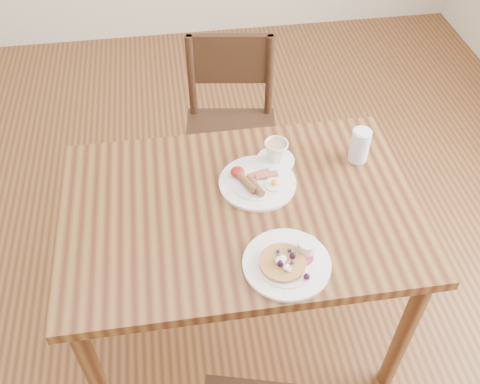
{
  "coord_description": "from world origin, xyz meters",
  "views": [
    {
      "loc": [
        -0.18,
        -1.2,
        2.08
      ],
      "look_at": [
        0.0,
        0.0,
        0.82
      ],
      "focal_mm": 40.0,
      "sensor_mm": 36.0,
      "label": 1
    }
  ],
  "objects_px": {
    "pancake_plate": "(288,261)",
    "breakfast_plate": "(256,182)",
    "water_glass": "(360,145)",
    "dining_table": "(240,225)",
    "chair_far": "(231,125)",
    "teacup_saucer": "(276,153)"
  },
  "relations": [
    {
      "from": "pancake_plate",
      "to": "teacup_saucer",
      "type": "bearing_deg",
      "value": 83.5
    },
    {
      "from": "breakfast_plate",
      "to": "teacup_saucer",
      "type": "height_order",
      "value": "teacup_saucer"
    },
    {
      "from": "breakfast_plate",
      "to": "pancake_plate",
      "type": "bearing_deg",
      "value": -84.09
    },
    {
      "from": "pancake_plate",
      "to": "dining_table",
      "type": "bearing_deg",
      "value": 112.93
    },
    {
      "from": "dining_table",
      "to": "chair_far",
      "type": "height_order",
      "value": "chair_far"
    },
    {
      "from": "pancake_plate",
      "to": "water_glass",
      "type": "bearing_deg",
      "value": 50.61
    },
    {
      "from": "water_glass",
      "to": "dining_table",
      "type": "bearing_deg",
      "value": -159.71
    },
    {
      "from": "water_glass",
      "to": "breakfast_plate",
      "type": "bearing_deg",
      "value": -169.11
    },
    {
      "from": "dining_table",
      "to": "water_glass",
      "type": "distance_m",
      "value": 0.52
    },
    {
      "from": "dining_table",
      "to": "water_glass",
      "type": "height_order",
      "value": "water_glass"
    },
    {
      "from": "chair_far",
      "to": "breakfast_plate",
      "type": "relative_size",
      "value": 3.26
    },
    {
      "from": "pancake_plate",
      "to": "breakfast_plate",
      "type": "bearing_deg",
      "value": 95.91
    },
    {
      "from": "breakfast_plate",
      "to": "chair_far",
      "type": "bearing_deg",
      "value": 90.21
    },
    {
      "from": "dining_table",
      "to": "pancake_plate",
      "type": "relative_size",
      "value": 4.44
    },
    {
      "from": "chair_far",
      "to": "teacup_saucer",
      "type": "xyz_separation_m",
      "value": [
        0.09,
        -0.55,
        0.3
      ]
    },
    {
      "from": "dining_table",
      "to": "teacup_saucer",
      "type": "xyz_separation_m",
      "value": [
        0.16,
        0.2,
        0.14
      ]
    },
    {
      "from": "pancake_plate",
      "to": "teacup_saucer",
      "type": "height_order",
      "value": "teacup_saucer"
    },
    {
      "from": "dining_table",
      "to": "chair_far",
      "type": "bearing_deg",
      "value": 84.68
    },
    {
      "from": "teacup_saucer",
      "to": "water_glass",
      "type": "distance_m",
      "value": 0.3
    },
    {
      "from": "chair_far",
      "to": "teacup_saucer",
      "type": "relative_size",
      "value": 6.29
    },
    {
      "from": "chair_far",
      "to": "breakfast_plate",
      "type": "distance_m",
      "value": 0.71
    },
    {
      "from": "pancake_plate",
      "to": "chair_far",
      "type": "bearing_deg",
      "value": 92.21
    }
  ]
}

